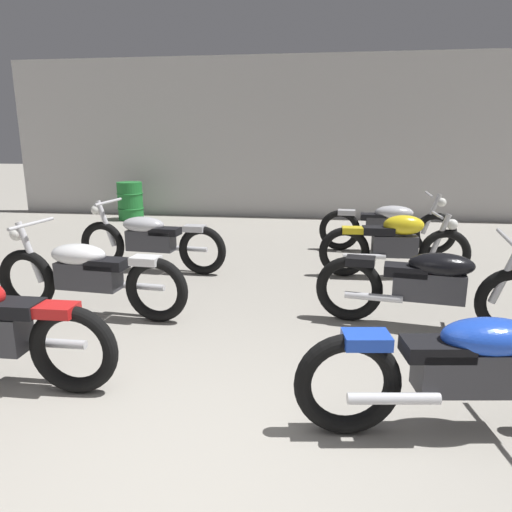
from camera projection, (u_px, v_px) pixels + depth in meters
The scene contains 9 objects.
ground_plane at pixel (177, 492), 2.51m from camera, with size 60.00×60.00×0.00m, color gray.
back_wall at pixel (293, 139), 10.85m from camera, with size 13.36×0.24×3.60m, color #BCBAB7.
motorcycle_left_row_1 at pixel (88, 274), 4.92m from camera, with size 2.17×0.68×0.97m.
motorcycle_left_row_2 at pixel (150, 239), 6.60m from camera, with size 2.17×0.68×0.97m.
motorcycle_right_row_0 at pixel (473, 367), 2.92m from camera, with size 2.16×0.70×0.97m.
motorcycle_right_row_1 at pixel (430, 284), 4.57m from camera, with size 2.16×0.68×0.97m.
motorcycle_right_row_2 at pixel (395, 244), 6.26m from camera, with size 1.97×0.48×0.88m.
motorcycle_right_row_3 at pixel (388, 225), 7.70m from camera, with size 2.17×0.68×0.97m.
oil_drum at pixel (130, 201), 10.80m from camera, with size 0.59×0.59×0.85m.
Camera 1 is at (0.71, -2.06, 1.82)m, focal length 33.42 mm.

